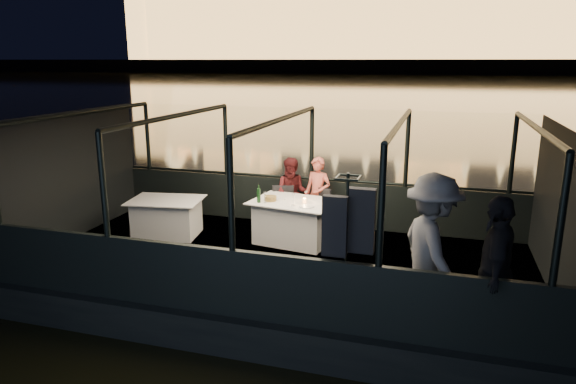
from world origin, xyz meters
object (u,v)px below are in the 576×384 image
(person_woman_coral, at_px, (318,193))
(dining_table_central, at_px, (294,222))
(dining_table_aft, at_px, (167,215))
(passenger_stripe, at_px, (431,258))
(chair_port_right, at_px, (319,213))
(person_man_maroon, at_px, (293,191))
(passenger_dark, at_px, (495,272))
(wine_bottle, at_px, (259,194))
(coat_stand, at_px, (346,254))
(chair_port_left, at_px, (280,210))

(person_woman_coral, bearing_deg, dining_table_central, -96.11)
(dining_table_aft, xyz_separation_m, passenger_stripe, (4.77, -2.00, 0.47))
(dining_table_aft, bearing_deg, chair_port_right, 15.52)
(person_woman_coral, xyz_separation_m, passenger_stripe, (2.14, -3.03, 0.10))
(person_woman_coral, xyz_separation_m, person_man_maroon, (-0.49, 0.00, 0.00))
(chair_port_right, bearing_deg, dining_table_central, -103.72)
(dining_table_central, relative_size, passenger_dark, 0.83)
(passenger_dark, bearing_deg, person_woman_coral, -131.67)
(person_man_maroon, height_order, wine_bottle, person_man_maroon)
(dining_table_aft, height_order, coat_stand, coat_stand)
(chair_port_left, xyz_separation_m, coat_stand, (1.80, -3.07, 0.45))
(wine_bottle, bearing_deg, dining_table_central, 24.28)
(chair_port_left, height_order, coat_stand, coat_stand)
(wine_bottle, bearing_deg, person_man_maroon, 71.05)
(chair_port_right, height_order, person_man_maroon, person_man_maroon)
(person_woman_coral, height_order, passenger_dark, passenger_dark)
(coat_stand, relative_size, passenger_dark, 1.09)
(chair_port_right, xyz_separation_m, person_woman_coral, (-0.10, 0.27, 0.30))
(passenger_stripe, bearing_deg, person_man_maroon, 16.08)
(dining_table_central, bearing_deg, passenger_stripe, -43.86)
(dining_table_aft, distance_m, coat_stand, 4.46)
(chair_port_right, bearing_deg, person_man_maroon, -179.67)
(coat_stand, distance_m, person_man_maroon, 3.72)
(chair_port_left, height_order, chair_port_right, chair_port_right)
(person_woman_coral, bearing_deg, passenger_stripe, -40.77)
(coat_stand, bearing_deg, dining_table_central, 118.33)
(dining_table_aft, xyz_separation_m, passenger_dark, (5.48, -2.24, 0.47))
(chair_port_left, bearing_deg, dining_table_aft, -176.93)
(passenger_stripe, bearing_deg, dining_table_central, 21.24)
(chair_port_right, distance_m, wine_bottle, 1.25)
(coat_stand, bearing_deg, passenger_dark, 2.43)
(coat_stand, bearing_deg, wine_bottle, 129.87)
(passenger_dark, bearing_deg, dining_table_central, -122.05)
(chair_port_right, bearing_deg, chair_port_left, -155.03)
(dining_table_central, distance_m, chair_port_left, 0.60)
(dining_table_central, distance_m, passenger_stripe, 3.37)
(chair_port_left, height_order, person_woman_coral, person_woman_coral)
(person_woman_coral, bearing_deg, coat_stand, -57.04)
(chair_port_left, distance_m, person_woman_coral, 0.77)
(dining_table_central, distance_m, chair_port_right, 0.58)
(chair_port_right, bearing_deg, wine_bottle, -117.71)
(chair_port_left, bearing_deg, person_woman_coral, 4.49)
(dining_table_aft, xyz_separation_m, person_man_maroon, (2.14, 1.03, 0.36))
(coat_stand, height_order, passenger_stripe, coat_stand)
(coat_stand, xyz_separation_m, person_man_maroon, (-1.64, 3.34, -0.15))
(dining_table_central, relative_size, person_woman_coral, 1.01)
(dining_table_central, height_order, person_woman_coral, person_woman_coral)
(chair_port_right, height_order, passenger_stripe, passenger_stripe)
(dining_table_aft, height_order, person_man_maroon, person_man_maroon)
(dining_table_central, distance_m, person_woman_coral, 0.85)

